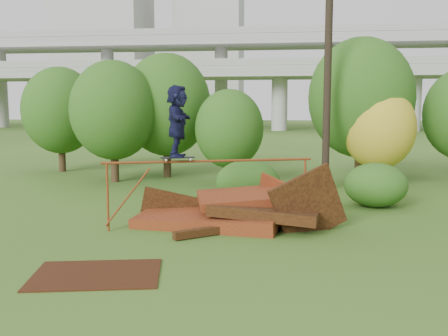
# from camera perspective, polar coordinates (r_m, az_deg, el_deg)

# --- Properties ---
(ground) EXTENTS (240.00, 240.00, 0.00)m
(ground) POSITION_cam_1_polar(r_m,az_deg,el_deg) (11.28, 2.85, -9.38)
(ground) COLOR #2D5116
(ground) RESTS_ON ground
(scrap_pile) EXTENTS (5.76, 3.52, 2.19)m
(scrap_pile) POSITION_cam_1_polar(r_m,az_deg,el_deg) (13.59, 1.00, -5.07)
(scrap_pile) COLOR #50190E
(scrap_pile) RESTS_ON ground
(grind_rail) EXTENTS (5.36, 1.80, 1.79)m
(grind_rail) POSITION_cam_1_polar(r_m,az_deg,el_deg) (13.21, -1.62, -0.55)
(grind_rail) COLOR maroon
(grind_rail) RESTS_ON ground
(skateboard) EXTENTS (0.91, 0.50, 0.09)m
(skateboard) POSITION_cam_1_polar(r_m,az_deg,el_deg) (13.05, -5.31, 1.19)
(skateboard) COLOR black
(skateboard) RESTS_ON grind_rail
(skater) EXTENTS (0.74, 1.78, 1.86)m
(skater) POSITION_cam_1_polar(r_m,az_deg,el_deg) (12.99, -5.36, 5.36)
(skater) COLOR #141537
(skater) RESTS_ON skateboard
(flat_plate) EXTENTS (2.66, 2.13, 0.03)m
(flat_plate) POSITION_cam_1_polar(r_m,az_deg,el_deg) (9.98, -14.37, -11.69)
(flat_plate) COLOR #33180B
(flat_plate) RESTS_ON ground
(tree_0) EXTENTS (3.66, 3.66, 5.17)m
(tree_0) POSITION_cam_1_polar(r_m,az_deg,el_deg) (21.75, -12.53, 6.44)
(tree_0) COLOR black
(tree_0) RESTS_ON ground
(tree_1) EXTENTS (4.04, 4.04, 5.62)m
(tree_1) POSITION_cam_1_polar(r_m,az_deg,el_deg) (22.93, -6.59, 7.17)
(tree_1) COLOR black
(tree_1) RESTS_ON ground
(tree_2) EXTENTS (2.78, 2.78, 3.92)m
(tree_2) POSITION_cam_1_polar(r_m,az_deg,el_deg) (20.22, 0.60, 4.49)
(tree_2) COLOR black
(tree_2) RESTS_ON ground
(tree_3) EXTENTS (4.41, 4.41, 6.12)m
(tree_3) POSITION_cam_1_polar(r_m,az_deg,el_deg) (22.05, 15.38, 7.72)
(tree_3) COLOR black
(tree_3) RESTS_ON ground
(tree_4) EXTENTS (2.91, 2.91, 4.01)m
(tree_4) POSITION_cam_1_polar(r_m,az_deg,el_deg) (21.15, 17.29, 4.34)
(tree_4) COLOR black
(tree_4) RESTS_ON ground
(tree_6) EXTENTS (3.70, 3.70, 5.17)m
(tree_6) POSITION_cam_1_polar(r_m,az_deg,el_deg) (26.00, -18.20, 6.27)
(tree_6) COLOR black
(tree_6) RESTS_ON ground
(shrub_left) EXTENTS (2.12, 1.96, 1.47)m
(shrub_left) POSITION_cam_1_polar(r_m,az_deg,el_deg) (16.39, 2.76, -1.62)
(shrub_left) COLOR #2C5416
(shrub_left) RESTS_ON ground
(shrub_right) EXTENTS (2.00, 1.83, 1.42)m
(shrub_right) POSITION_cam_1_polar(r_m,az_deg,el_deg) (16.65, 16.95, -1.87)
(shrub_right) COLOR #2C5416
(shrub_right) RESTS_ON ground
(utility_pole) EXTENTS (1.40, 0.28, 9.40)m
(utility_pole) POSITION_cam_1_polar(r_m,az_deg,el_deg) (19.34, 11.79, 11.53)
(utility_pole) COLOR black
(utility_pole) RESTS_ON ground
(freeway_overpass) EXTENTS (160.00, 15.00, 13.70)m
(freeway_overpass) POSITION_cam_1_polar(r_m,az_deg,el_deg) (74.07, 6.45, 12.38)
(freeway_overpass) COLOR gray
(freeway_overpass) RESTS_ON ground
(building_left) EXTENTS (18.00, 16.00, 35.00)m
(building_left) POSITION_cam_1_polar(r_m,az_deg,el_deg) (113.58, -13.50, 13.94)
(building_left) COLOR #9E9E99
(building_left) RESTS_ON ground
(building_right) EXTENTS (14.00, 14.00, 28.00)m
(building_right) POSITION_cam_1_polar(r_m,az_deg,el_deg) (114.55, -1.56, 12.30)
(building_right) COLOR #9E9E99
(building_right) RESTS_ON ground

